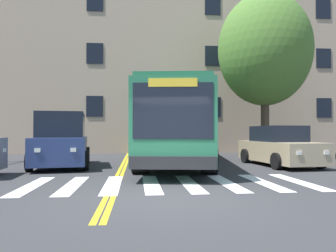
{
  "coord_description": "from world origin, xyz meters",
  "views": [
    {
      "loc": [
        -0.62,
        -7.23,
        1.47
      ],
      "look_at": [
        0.65,
        6.91,
        1.72
      ],
      "focal_mm": 35.0,
      "sensor_mm": 36.0,
      "label": 1
    }
  ],
  "objects_px": {
    "city_bus": "(176,126)",
    "car_navy_near_lane": "(62,141)",
    "car_tan_far_lane": "(279,147)",
    "car_red_behind_bus": "(166,140)",
    "street_tree_curbside_large": "(265,50)"
  },
  "relations": [
    {
      "from": "car_navy_near_lane",
      "to": "car_tan_far_lane",
      "type": "height_order",
      "value": "car_navy_near_lane"
    },
    {
      "from": "car_navy_near_lane",
      "to": "street_tree_curbside_large",
      "type": "xyz_separation_m",
      "value": [
        10.41,
        3.99,
        5.1
      ]
    },
    {
      "from": "city_bus",
      "to": "street_tree_curbside_large",
      "type": "xyz_separation_m",
      "value": [
        5.43,
        2.92,
        4.4
      ]
    },
    {
      "from": "car_tan_far_lane",
      "to": "car_red_behind_bus",
      "type": "bearing_deg",
      "value": 107.75
    },
    {
      "from": "city_bus",
      "to": "car_navy_near_lane",
      "type": "relative_size",
      "value": 2.56
    },
    {
      "from": "car_navy_near_lane",
      "to": "car_red_behind_bus",
      "type": "distance_m",
      "value": 13.19
    },
    {
      "from": "city_bus",
      "to": "car_red_behind_bus",
      "type": "relative_size",
      "value": 2.93
    },
    {
      "from": "city_bus",
      "to": "street_tree_curbside_large",
      "type": "distance_m",
      "value": 7.58
    },
    {
      "from": "street_tree_curbside_large",
      "to": "car_red_behind_bus",
      "type": "bearing_deg",
      "value": 121.84
    },
    {
      "from": "car_red_behind_bus",
      "to": "street_tree_curbside_large",
      "type": "bearing_deg",
      "value": -58.16
    },
    {
      "from": "city_bus",
      "to": "car_tan_far_lane",
      "type": "bearing_deg",
      "value": -16.99
    },
    {
      "from": "car_navy_near_lane",
      "to": "car_tan_far_lane",
      "type": "bearing_deg",
      "value": -1.64
    },
    {
      "from": "car_tan_far_lane",
      "to": "car_red_behind_bus",
      "type": "relative_size",
      "value": 1.13
    },
    {
      "from": "car_navy_near_lane",
      "to": "car_red_behind_bus",
      "type": "relative_size",
      "value": 1.15
    },
    {
      "from": "city_bus",
      "to": "car_navy_near_lane",
      "type": "height_order",
      "value": "city_bus"
    }
  ]
}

